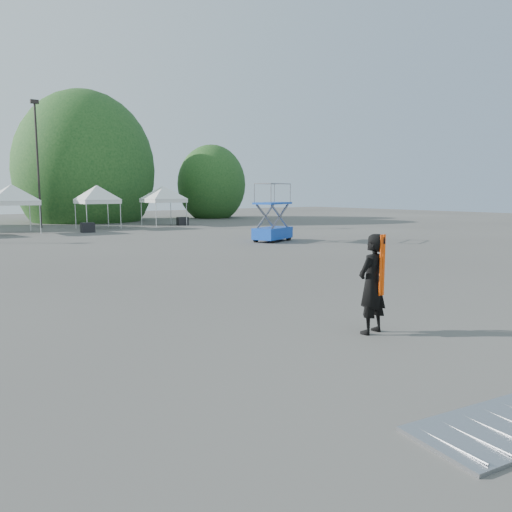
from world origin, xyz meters
TOP-DOWN VIEW (x-y plane):
  - ground at (0.00, 0.00)m, footprint 120.00×120.00m
  - light_pole_east at (3.00, 32.00)m, footprint 0.60×0.25m
  - tree_mid_e at (9.00, 39.00)m, footprint 5.12×5.12m
  - tree_far_e at (22.00, 37.00)m, footprint 3.84×3.84m
  - tent_e at (0.12, 27.52)m, footprint 4.22×4.22m
  - tent_f at (6.24, 28.31)m, footprint 3.93×3.93m
  - tent_g at (12.11, 28.92)m, footprint 4.24×4.24m
  - man at (0.48, -3.07)m, footprint 0.79×0.57m
  - scissor_lift at (10.73, 12.65)m, footprint 2.84×2.10m
  - barrier_left at (-1.49, -6.73)m, footprint 2.45×1.51m
  - crate_mid at (4.43, 25.38)m, footprint 0.94×0.76m
  - crate_east at (13.42, 28.09)m, footprint 0.99×0.83m

SIDE VIEW (x-z plane):
  - ground at x=0.00m, z-range 0.00..0.00m
  - barrier_left at x=-1.49m, z-range 0.00..0.07m
  - crate_mid at x=4.43m, z-range 0.00..0.68m
  - crate_east at x=13.42m, z-range 0.00..0.69m
  - man at x=0.48m, z-range 0.00..2.01m
  - scissor_lift at x=10.73m, z-range 0.01..3.31m
  - tent_f at x=6.24m, z-range 1.12..5.00m
  - tent_e at x=0.12m, z-range 1.12..5.00m
  - tent_g at x=12.11m, z-range 1.12..5.00m
  - tree_far_e at x=22.00m, z-range 0.70..6.55m
  - tree_mid_e at x=9.00m, z-range 0.94..8.74m
  - light_pole_east at x=3.00m, z-range 0.62..10.42m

